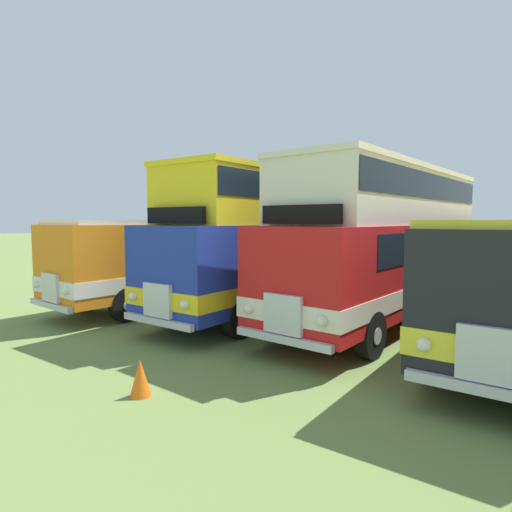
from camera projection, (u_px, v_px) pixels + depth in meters
bus_first_in_row at (203, 252)px, 16.34m from camera, size 3.11×11.70×2.99m
bus_second_in_row at (289, 235)px, 14.68m from camera, size 2.81×11.61×4.49m
bus_third_in_row at (387, 238)px, 12.52m from camera, size 2.84×10.38×4.49m
cone_near_end at (140, 378)px, 7.25m from camera, size 0.36×0.36×0.65m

